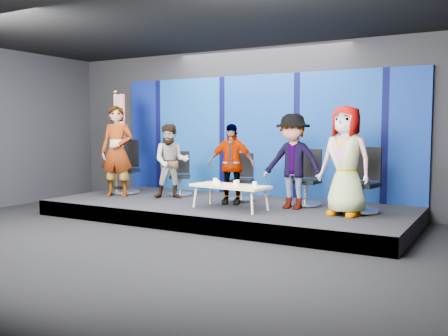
{
  "coord_description": "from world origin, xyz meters",
  "views": [
    {
      "loc": [
        4.71,
        -5.86,
        1.77
      ],
      "look_at": [
        0.02,
        2.4,
        1.0
      ],
      "focal_mm": 40.0,
      "sensor_mm": 36.0,
      "label": 1
    }
  ],
  "objects_px": {
    "coffee_table": "(230,187)",
    "flag_stand": "(118,138)",
    "chair_c": "(242,185)",
    "mug_b": "(218,183)",
    "chair_e": "(363,191)",
    "panelist_a": "(117,151)",
    "panelist_d": "(293,161)",
    "panelist_e": "(346,161)",
    "mug_d": "(236,183)",
    "mug_a": "(215,181)",
    "chair_d": "(307,187)",
    "chair_a": "(125,176)",
    "panelist_c": "(231,164)",
    "panelist_b": "(171,161)",
    "chair_b": "(180,181)",
    "mug_e": "(255,184)",
    "mug_c": "(237,182)"
  },
  "relations": [
    {
      "from": "panelist_c",
      "to": "mug_a",
      "type": "bearing_deg",
      "value": -114.88
    },
    {
      "from": "chair_c",
      "to": "chair_d",
      "type": "distance_m",
      "value": 1.35
    },
    {
      "from": "chair_b",
      "to": "panelist_d",
      "type": "relative_size",
      "value": 0.55
    },
    {
      "from": "chair_b",
      "to": "chair_e",
      "type": "distance_m",
      "value": 4.01
    },
    {
      "from": "coffee_table",
      "to": "mug_e",
      "type": "distance_m",
      "value": 0.5
    },
    {
      "from": "chair_b",
      "to": "flag_stand",
      "type": "bearing_deg",
      "value": 154.99
    },
    {
      "from": "panelist_e",
      "to": "mug_b",
      "type": "height_order",
      "value": "panelist_e"
    },
    {
      "from": "panelist_a",
      "to": "chair_e",
      "type": "bearing_deg",
      "value": -13.36
    },
    {
      "from": "panelist_e",
      "to": "panelist_d",
      "type": "bearing_deg",
      "value": 177.8
    },
    {
      "from": "flag_stand",
      "to": "mug_c",
      "type": "bearing_deg",
      "value": 3.19
    },
    {
      "from": "chair_d",
      "to": "mug_a",
      "type": "bearing_deg",
      "value": -143.28
    },
    {
      "from": "panelist_d",
      "to": "mug_c",
      "type": "xyz_separation_m",
      "value": [
        -0.85,
        -0.52,
        -0.38
      ]
    },
    {
      "from": "panelist_b",
      "to": "flag_stand",
      "type": "bearing_deg",
      "value": 138.57
    },
    {
      "from": "chair_e",
      "to": "flag_stand",
      "type": "distance_m",
      "value": 5.68
    },
    {
      "from": "chair_b",
      "to": "coffee_table",
      "type": "xyz_separation_m",
      "value": [
        1.84,
        -1.09,
        0.09
      ]
    },
    {
      "from": "panelist_e",
      "to": "mug_e",
      "type": "bearing_deg",
      "value": -155.8
    },
    {
      "from": "panelist_c",
      "to": "mug_b",
      "type": "bearing_deg",
      "value": -97.7
    },
    {
      "from": "panelist_c",
      "to": "mug_c",
      "type": "xyz_separation_m",
      "value": [
        0.4,
        -0.49,
        -0.29
      ]
    },
    {
      "from": "chair_d",
      "to": "coffee_table",
      "type": "distance_m",
      "value": 1.51
    },
    {
      "from": "chair_c",
      "to": "mug_a",
      "type": "xyz_separation_m",
      "value": [
        -0.06,
        -0.97,
        0.17
      ]
    },
    {
      "from": "chair_d",
      "to": "mug_b",
      "type": "distance_m",
      "value": 1.73
    },
    {
      "from": "chair_e",
      "to": "mug_b",
      "type": "relative_size",
      "value": 13.28
    },
    {
      "from": "chair_e",
      "to": "panelist_e",
      "type": "bearing_deg",
      "value": -100.22
    },
    {
      "from": "chair_a",
      "to": "panelist_c",
      "type": "distance_m",
      "value": 2.83
    },
    {
      "from": "chair_a",
      "to": "coffee_table",
      "type": "xyz_separation_m",
      "value": [
        3.09,
        -0.76,
        0.01
      ]
    },
    {
      "from": "panelist_d",
      "to": "mug_a",
      "type": "height_order",
      "value": "panelist_d"
    },
    {
      "from": "flag_stand",
      "to": "chair_b",
      "type": "bearing_deg",
      "value": 22.36
    },
    {
      "from": "panelist_e",
      "to": "panelist_b",
      "type": "bearing_deg",
      "value": -173.24
    },
    {
      "from": "panelist_b",
      "to": "mug_a",
      "type": "bearing_deg",
      "value": -51.17
    },
    {
      "from": "panelist_d",
      "to": "flag_stand",
      "type": "distance_m",
      "value": 4.43
    },
    {
      "from": "panelist_c",
      "to": "mug_d",
      "type": "bearing_deg",
      "value": -71.51
    },
    {
      "from": "mug_a",
      "to": "mug_c",
      "type": "relative_size",
      "value": 1.09
    },
    {
      "from": "mug_a",
      "to": "mug_c",
      "type": "bearing_deg",
      "value": -2.31
    },
    {
      "from": "chair_c",
      "to": "mug_b",
      "type": "distance_m",
      "value": 1.19
    },
    {
      "from": "chair_e",
      "to": "chair_c",
      "type": "bearing_deg",
      "value": -174.77
    },
    {
      "from": "chair_e",
      "to": "mug_d",
      "type": "distance_m",
      "value": 2.21
    },
    {
      "from": "mug_d",
      "to": "flag_stand",
      "type": "xyz_separation_m",
      "value": [
        -3.62,
        1.05,
        0.75
      ]
    },
    {
      "from": "flag_stand",
      "to": "panelist_b",
      "type": "bearing_deg",
      "value": 5.95
    },
    {
      "from": "chair_e",
      "to": "mug_d",
      "type": "relative_size",
      "value": 11.55
    },
    {
      "from": "chair_b",
      "to": "mug_b",
      "type": "distance_m",
      "value": 2.04
    },
    {
      "from": "coffee_table",
      "to": "flag_stand",
      "type": "height_order",
      "value": "flag_stand"
    },
    {
      "from": "panelist_c",
      "to": "chair_e",
      "type": "bearing_deg",
      "value": -9.76
    },
    {
      "from": "panelist_a",
      "to": "mug_a",
      "type": "relative_size",
      "value": 19.84
    },
    {
      "from": "panelist_a",
      "to": "panelist_b",
      "type": "bearing_deg",
      "value": -4.28
    },
    {
      "from": "mug_a",
      "to": "chair_d",
      "type": "bearing_deg",
      "value": 35.3
    },
    {
      "from": "chair_d",
      "to": "mug_c",
      "type": "bearing_deg",
      "value": -131.25
    },
    {
      "from": "panelist_e",
      "to": "mug_a",
      "type": "bearing_deg",
      "value": -163.0
    },
    {
      "from": "panelist_d",
      "to": "panelist_e",
      "type": "bearing_deg",
      "value": -11.22
    },
    {
      "from": "panelist_e",
      "to": "mug_e",
      "type": "height_order",
      "value": "panelist_e"
    },
    {
      "from": "panelist_e",
      "to": "mug_a",
      "type": "relative_size",
      "value": 18.83
    }
  ]
}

